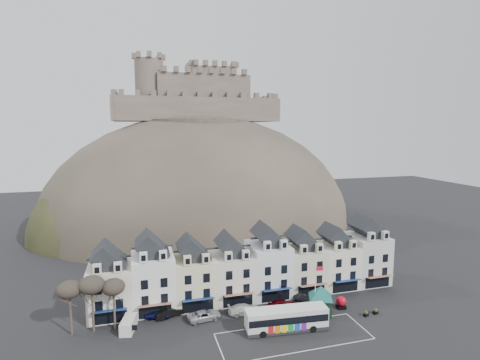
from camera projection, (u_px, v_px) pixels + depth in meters
name	position (u px, v px, depth m)	size (l,w,h in m)	color
ground	(284.00, 343.00, 52.50)	(300.00, 300.00, 0.00)	black
coach_bay_markings	(294.00, 336.00, 54.23)	(22.00, 7.50, 0.01)	silver
townhouse_terrace	(251.00, 267.00, 67.01)	(54.40, 9.35, 11.80)	white
castle_hill	(204.00, 223.00, 118.50)	(100.00, 76.00, 68.00)	#3B362E
castle	(196.00, 96.00, 119.39)	(50.20, 22.20, 22.00)	brown
tree_left_far	(69.00, 290.00, 53.67)	(3.61, 3.61, 8.24)	#3E3327
tree_left_mid	(91.00, 285.00, 54.44)	(3.78, 3.78, 8.64)	#3E3327
tree_left_near	(113.00, 287.00, 55.35)	(3.43, 3.43, 7.84)	#3E3327
bus	(286.00, 318.00, 55.63)	(12.50, 3.92, 3.47)	#262628
bus_shelter	(321.00, 292.00, 60.41)	(6.82, 6.82, 4.69)	#10311D
red_buoy	(341.00, 302.00, 62.59)	(1.66, 1.66, 2.06)	black
flagpole	(316.00, 286.00, 60.14)	(1.18, 0.33, 8.30)	silver
white_van	(129.00, 324.00, 55.71)	(2.66, 4.36, 1.85)	white
planter_west	(366.00, 313.00, 60.00)	(1.02, 0.77, 0.91)	black
planter_east	(376.00, 311.00, 60.74)	(1.03, 0.74, 0.93)	black
car_navy	(157.00, 314.00, 59.31)	(1.60, 3.97, 1.35)	#0B0E3B
car_black	(169.00, 312.00, 59.80)	(1.62, 4.66, 1.53)	black
car_silver	(204.00, 315.00, 58.84)	(2.43, 5.18, 1.46)	#A9AAB1
car_white	(245.00, 309.00, 60.75)	(2.19, 5.40, 1.57)	silver
car_maroon	(282.00, 304.00, 62.51)	(1.85, 4.59, 1.56)	#50040D
car_charcoal	(305.00, 297.00, 65.54)	(1.32, 3.78, 1.25)	black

